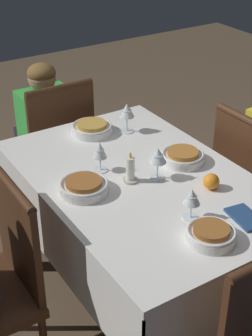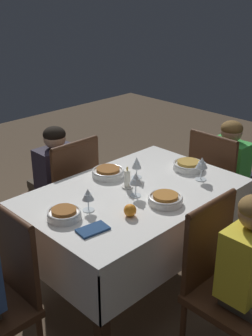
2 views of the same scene
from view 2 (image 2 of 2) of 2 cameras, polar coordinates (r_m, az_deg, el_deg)
The scene contains 18 objects.
ground_plane at distance 2.95m, azimuth 0.94°, elevation -16.54°, with size 8.00×8.00×0.00m, color brown.
dining_table at distance 2.57m, azimuth 1.04°, elevation -5.29°, with size 1.31×0.85×0.77m.
chair_west at distance 3.28m, azimuth 12.46°, elevation -1.96°, with size 0.43×0.43×0.93m.
chair_south at distance 3.11m, azimuth -8.03°, elevation -3.10°, with size 0.43×0.43×0.93m.
chair_north at distance 2.28m, azimuth 13.40°, elevation -14.64°, with size 0.43×0.43×0.93m.
person_child_green at distance 3.41m, azimuth 14.13°, elevation -0.65°, with size 0.33×0.30×0.98m.
person_child_dark at distance 3.23m, azimuth -9.93°, elevation -1.65°, with size 0.30×0.33×0.98m.
bowl_east at distance 2.24m, azimuth -8.39°, elevation -6.15°, with size 0.18×0.18×0.06m.
wine_glass_east at distance 2.27m, azimuth -5.17°, elevation -3.71°, with size 0.07×0.07×0.13m.
bowl_west at distance 2.83m, azimuth 8.46°, elevation 0.39°, with size 0.21×0.21×0.06m.
wine_glass_west at distance 2.66m, azimuth 10.23°, elevation 0.59°, with size 0.07×0.07×0.15m.
bowl_south at distance 2.70m, azimuth -2.45°, elevation -0.56°, with size 0.21×0.21×0.06m.
wine_glass_south at distance 2.65m, azimuth 1.46°, elevation 0.60°, with size 0.07×0.07×0.14m.
bowl_north at distance 2.38m, azimuth 5.36°, elevation -4.19°, with size 0.20×0.20×0.06m.
wine_glass_north at distance 2.41m, azimuth 1.34°, elevation -1.54°, with size 0.08×0.08×0.15m.
candle_centerpiece at distance 2.54m, azimuth 0.23°, elevation -1.64°, with size 0.07×0.07×0.14m.
orange_fruit at distance 2.24m, azimuth 0.55°, elevation -5.75°, with size 0.07×0.07×0.07m, color orange.
napkin_red_folded at distance 2.14m, azimuth -4.51°, elevation -8.29°, with size 0.17×0.11×0.01m.
Camera 2 is at (1.61, 1.57, 1.90)m, focal length 45.00 mm.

